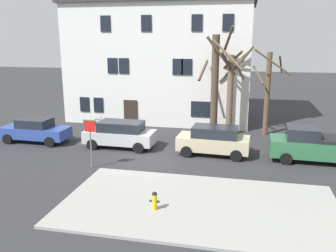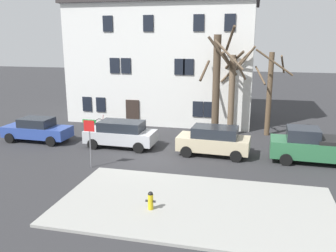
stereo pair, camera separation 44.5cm
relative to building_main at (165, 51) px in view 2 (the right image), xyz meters
The scene contains 13 objects.
ground_plane 13.20m from the building_main, 80.86° to the right, with size 120.00×120.00×0.00m, color #2D2D30.
sidewalk_slab 18.81m from the building_main, 71.85° to the right, with size 11.52×6.24×0.12m, color #999993.
building_main is the anchor object (origin of this frame).
tree_bare_near 7.60m from the building_main, 45.36° to the right, with size 3.05×3.31×7.77m.
tree_bare_mid 8.41m from the building_main, 39.11° to the right, with size 2.82×2.84×6.84m.
tree_bare_far 10.22m from the building_main, 26.96° to the right, with size 2.56×2.09×6.24m.
car_blue_sedan 12.81m from the building_main, 123.97° to the right, with size 4.63×2.02×1.63m.
car_silver_wagon 10.91m from the building_main, 93.04° to the right, with size 4.55×2.12×1.72m.
car_beige_wagon 12.39m from the building_main, 60.93° to the right, with size 4.37×2.21×1.76m.
pickup_truck_green 15.96m from the building_main, 40.87° to the right, with size 5.53×2.27×1.98m.
fire_hydrant 19.06m from the building_main, 77.78° to the right, with size 0.42×0.22×0.77m.
street_sign_pole 14.26m from the building_main, 93.14° to the right, with size 0.76×0.07×2.69m.
bicycle_leaning 8.28m from the building_main, 124.90° to the right, with size 1.75×0.16×1.03m.
Camera 2 is at (5.80, -18.96, 6.90)m, focal length 38.09 mm.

